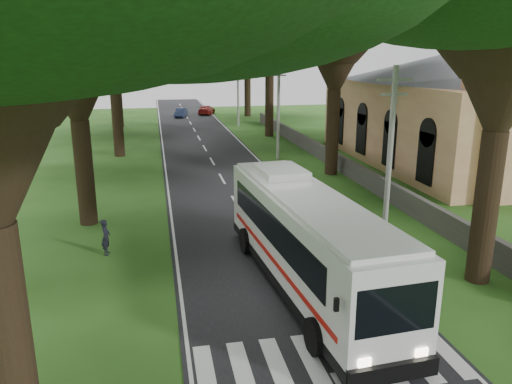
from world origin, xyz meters
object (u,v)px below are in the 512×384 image
pole_far (238,91)px  coach_bus (306,238)px  pole_near (390,156)px  distant_car_b (181,113)px  pole_mid (278,108)px  distant_car_c (206,110)px  pedestrian (106,237)px  church (448,102)px

pole_far → coach_bus: (-4.70, -43.25, -2.23)m
pole_near → coach_bus: size_ratio=0.64×
pole_far → distant_car_b: 12.61m
pole_mid → distant_car_b: pole_mid is taller
pole_near → pole_far: bearing=90.0°
pole_mid → pole_far: 20.00m
distant_car_b → distant_car_c: bearing=48.6°
distant_car_b → distant_car_c: size_ratio=0.85×
pole_mid → pedestrian: pole_mid is taller
coach_bus → distant_car_b: coach_bus is taller
pole_mid → pedestrian: 22.42m
church → pole_mid: bearing=160.2°
pole_far → coach_bus: 43.57m
distant_car_b → church: bearing=-48.0°
distant_car_c → pedestrian: size_ratio=2.77×
distant_car_b → coach_bus: bearing=-74.5°
pole_near → pole_mid: (0.00, 20.00, 0.00)m
pole_near → church: bearing=51.5°
pole_mid → distant_car_b: bearing=101.7°
pole_mid → coach_bus: (-4.70, -23.25, -2.23)m
pole_near → pole_mid: bearing=90.0°
pole_far → distant_car_b: pole_far is taller
distant_car_b → pedestrian: 49.18m
pole_near → pole_far: size_ratio=1.00×
pole_far → distant_car_b: size_ratio=2.16×
distant_car_b → distant_car_c: distant_car_c is taller
pole_mid → pole_near: bearing=-90.0°
church → pole_near: 19.88m
distant_car_b → pedestrian: size_ratio=2.35×
distant_car_c → pedestrian: pedestrian is taller
distant_car_c → pole_far: bearing=120.0°
pole_far → distant_car_c: bearing=100.9°
pole_mid → pole_far: size_ratio=1.00×
church → coach_bus: (-17.07, -18.80, -2.96)m
pole_mid → coach_bus: bearing=-101.4°
pole_near → distant_car_b: size_ratio=2.16×
coach_bus → pedestrian: coach_bus is taller
church → pole_near: size_ratio=3.00×
pole_far → pole_mid: bearing=-90.0°
pole_mid → distant_car_b: (-6.30, 30.34, -3.54)m
coach_bus → pole_mid: bearing=74.3°
pole_far → distant_car_c: pole_far is taller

